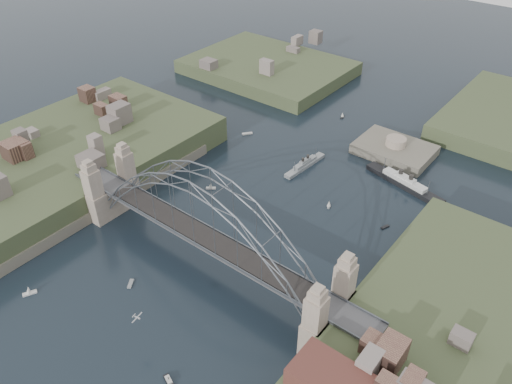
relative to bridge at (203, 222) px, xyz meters
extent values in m
plane|color=black|center=(0.00, 0.00, -12.32)|extent=(500.00, 500.00, 0.00)
cube|color=#49494B|center=(0.00, 0.00, -4.32)|extent=(84.00, 6.00, 0.70)
cube|color=#4F545B|center=(0.00, -3.00, -3.77)|extent=(84.00, 0.25, 0.50)
cube|color=#4F545B|center=(0.00, 3.00, -3.77)|extent=(84.00, 0.25, 0.50)
cube|color=black|center=(0.00, 0.00, -3.77)|extent=(55.20, 5.20, 0.35)
cube|color=gray|center=(-31.50, -5.00, -3.47)|extent=(3.40, 3.40, 17.70)
cube|color=gray|center=(-31.50, 5.00, -3.47)|extent=(3.40, 3.40, 17.70)
cube|color=gray|center=(31.50, -5.00, -3.47)|extent=(3.40, 3.40, 17.70)
cube|color=gray|center=(31.50, 5.00, -3.47)|extent=(3.40, 3.40, 17.70)
cube|color=gray|center=(-31.50, 0.00, -8.32)|extent=(4.08, 13.80, 8.00)
cube|color=gray|center=(31.50, 0.00, -8.32)|extent=(4.08, 13.80, 8.00)
cube|color=#3C4829|center=(-58.00, 0.00, -10.32)|extent=(50.00, 90.00, 12.00)
cube|color=#605A4C|center=(-35.50, 0.00, -11.32)|extent=(6.00, 70.00, 4.00)
cube|color=#605A4C|center=(35.50, 0.00, -11.32)|extent=(6.00, 70.00, 4.00)
cube|color=#3C4829|center=(-55.00, 95.00, -11.82)|extent=(60.00, 45.00, 9.00)
cube|color=#605A4C|center=(12.00, 70.00, -12.82)|extent=(22.00, 16.00, 7.00)
cylinder|color=gray|center=(12.00, 70.00, -8.12)|extent=(6.00, 6.00, 2.40)
cube|color=gray|center=(-5.01, 47.21, -11.96)|extent=(3.34, 16.44, 1.45)
cube|color=gray|center=(-5.01, 47.21, -10.87)|extent=(2.27, 9.07, 1.09)
cube|color=gray|center=(-5.01, 47.21, -10.06)|extent=(1.49, 4.16, 0.73)
cylinder|color=black|center=(-5.09, 46.07, -9.42)|extent=(0.78, 0.78, 1.45)
cylinder|color=black|center=(-4.92, 48.35, -9.42)|extent=(0.78, 0.78, 1.45)
cylinder|color=#4F545B|center=(-5.36, 42.32, -9.60)|extent=(0.15, 0.15, 3.63)
cylinder|color=#4F545B|center=(-4.65, 52.09, -9.60)|extent=(0.15, 0.15, 3.63)
cube|color=gray|center=(-27.86, 93.05, -11.95)|extent=(5.00, 15.14, 1.50)
cube|color=gray|center=(-27.86, 93.05, -10.82)|extent=(3.16, 8.41, 1.13)
cube|color=gray|center=(-27.86, 93.05, -9.98)|extent=(1.86, 3.91, 0.75)
cylinder|color=black|center=(-28.06, 92.02, -9.32)|extent=(0.74, 0.74, 1.50)
cylinder|color=black|center=(-27.65, 94.08, -9.32)|extent=(0.74, 0.74, 1.50)
cylinder|color=#4F545B|center=(-28.75, 88.63, -9.51)|extent=(0.15, 0.15, 3.76)
cylinder|color=#4F545B|center=(-26.96, 97.47, -9.51)|extent=(0.15, 0.15, 3.76)
cube|color=black|center=(21.62, 56.30, -11.88)|extent=(24.50, 8.70, 1.77)
cube|color=silver|center=(21.62, 56.30, -10.55)|extent=(13.63, 5.43, 1.33)
cube|color=silver|center=(21.62, 56.30, -9.55)|extent=(6.35, 3.15, 0.89)
cylinder|color=black|center=(19.96, 56.68, -8.78)|extent=(1.20, 1.20, 1.77)
cylinder|color=black|center=(23.28, 55.92, -8.78)|extent=(1.20, 1.20, 1.77)
cylinder|color=#4F545B|center=(14.49, 57.94, -9.00)|extent=(0.18, 0.18, 4.43)
cylinder|color=#4F545B|center=(28.75, 54.66, -9.00)|extent=(0.18, 0.18, 4.43)
cube|color=#AAADB1|center=(4.86, -23.25, -5.01)|extent=(1.42, 0.48, 0.24)
cube|color=#AAADB1|center=(4.86, -23.25, -4.97)|extent=(0.70, 2.79, 0.05)
cube|color=#AAADB1|center=(4.17, -23.37, -4.88)|extent=(0.28, 0.88, 0.31)
cube|color=silver|center=(-19.13, 22.30, -12.17)|extent=(2.59, 2.27, 0.45)
cylinder|color=#4F545B|center=(-19.13, 22.30, -11.12)|extent=(0.08, 0.08, 2.20)
cone|color=silver|center=(-19.13, 22.30, -11.12)|extent=(1.59, 1.55, 1.92)
cube|color=silver|center=(10.47, 35.24, -12.17)|extent=(1.22, 1.83, 0.45)
cylinder|color=#4F545B|center=(10.47, 35.24, -11.12)|extent=(0.08, 0.08, 2.20)
cone|color=silver|center=(10.47, 35.24, -11.12)|extent=(1.41, 1.53, 1.92)
cube|color=silver|center=(-8.72, -14.67, -12.17)|extent=(2.19, 2.64, 0.45)
cube|color=silver|center=(25.70, 36.85, -12.17)|extent=(1.53, 2.41, 0.45)
cube|color=silver|center=(-30.35, 51.75, -12.17)|extent=(2.85, 3.27, 0.45)
cube|color=silver|center=(-5.09, 50.57, -12.17)|extent=(1.65, 1.21, 0.45)
cube|color=silver|center=(14.90, -25.87, -12.17)|extent=(3.09, 1.94, 0.45)
cube|color=silver|center=(14.90, -25.87, -11.77)|extent=(1.94, 1.39, 0.40)
cylinder|color=black|center=(14.90, -25.87, -11.32)|extent=(0.16, 0.16, 0.70)
cube|color=silver|center=(-12.13, 80.60, -12.17)|extent=(1.16, 2.40, 0.45)
cylinder|color=#4F545B|center=(-12.13, 80.60, -11.12)|extent=(0.08, 0.08, 2.20)
cone|color=silver|center=(-12.13, 80.60, -11.12)|extent=(1.21, 1.40, 1.92)
cube|color=silver|center=(35.59, 10.98, -12.17)|extent=(1.24, 2.20, 0.45)
cube|color=silver|center=(-23.34, -29.71, -12.17)|extent=(2.11, 3.00, 0.45)
cylinder|color=#4F545B|center=(-23.34, -29.71, -11.12)|extent=(0.08, 0.08, 2.20)
cone|color=silver|center=(-23.34, -29.71, -11.12)|extent=(1.44, 1.55, 1.92)
camera|label=1|loc=(59.43, -57.01, 67.61)|focal=35.13mm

